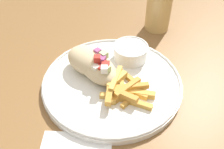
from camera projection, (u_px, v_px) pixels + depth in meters
table at (105, 94)px, 0.66m from camera, size 1.45×1.45×0.73m
napkin at (76, 149)px, 0.48m from camera, size 0.15×0.10×0.00m
plate at (112, 82)px, 0.60m from camera, size 0.32×0.32×0.02m
pita_sandwich_near at (98, 68)px, 0.59m from camera, size 0.13×0.12×0.06m
pita_sandwich_far at (88, 61)px, 0.60m from camera, size 0.13×0.11×0.06m
fries_pile at (125, 90)px, 0.56m from camera, size 0.12×0.12×0.03m
sauce_ramekin at (131, 51)px, 0.64m from camera, size 0.09×0.09×0.04m
water_glass at (158, 11)px, 0.74m from camera, size 0.07×0.07×0.12m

